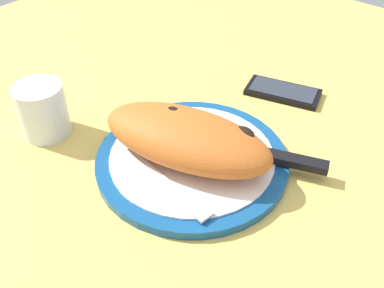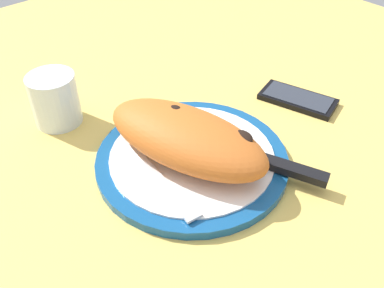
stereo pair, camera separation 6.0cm
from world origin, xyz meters
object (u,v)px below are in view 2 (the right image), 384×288
Objects in this scene: plate at (192,159)px; smartphone at (298,99)px; fork at (166,185)px; water_glass at (56,102)px; calzone at (186,137)px; knife at (266,162)px.

plate is 1.98× the size of smartphone.
water_glass is at bearing -174.48° from fork.
fork reaches higher than plate.
calzone reaches higher than smartphone.
plate reaches higher than smartphone.
plate is 7.34cm from fork.
knife is 19.91cm from smartphone.
fork is 14.47cm from knife.
smartphone is at bearing 55.60° from water_glass.
knife is 1.70× the size of smartphone.
water_glass is at bearing -153.40° from knife.
knife is at bearing -66.43° from smartphone.
water_glass is at bearing -157.67° from plate.
water_glass is (-21.99, -8.54, -1.33)cm from calzone.
knife is (8.55, 6.31, 1.38)cm from plate.
calzone is 7.49cm from fork.
calzone is at bearing 115.95° from fork.
calzone is 11.78cm from knife.
knife is at bearing 26.60° from water_glass.
calzone is 23.63cm from water_glass.
fork is at bearing -64.05° from calzone.
knife is at bearing 36.43° from plate.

